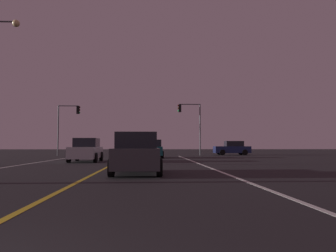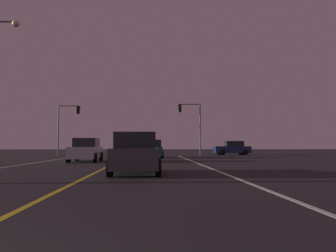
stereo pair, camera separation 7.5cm
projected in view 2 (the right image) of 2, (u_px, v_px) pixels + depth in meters
lane_edge_right at (211, 169)px, 17.21m from camera, size 0.16×41.47×0.01m
lane_center_divider at (103, 169)px, 16.94m from camera, size 0.16×41.47×0.01m
car_ahead_far at (152, 149)px, 31.93m from camera, size 2.02×4.30×1.70m
car_crossing_side at (232, 148)px, 41.18m from camera, size 4.30×2.02×1.70m
car_oncoming at (86, 150)px, 24.48m from camera, size 2.02×4.30×1.70m
car_lead_same_lane at (136, 154)px, 14.00m from camera, size 2.02×4.30×1.70m
traffic_light_near_right at (190, 118)px, 38.70m from camera, size 2.63×0.36×5.92m
traffic_light_near_left at (69, 119)px, 38.01m from camera, size 2.49×0.36×5.66m
street_lamp_right_near at (324, 18)px, 9.37m from camera, size 1.95×0.44×7.35m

